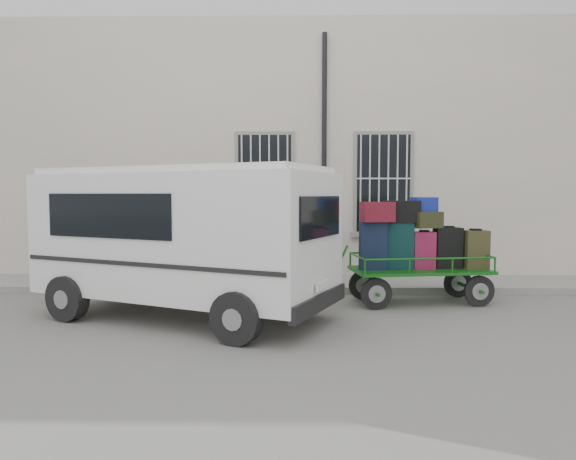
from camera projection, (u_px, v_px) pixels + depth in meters
The scene contains 5 objects.
ground at pixel (278, 310), 8.88m from camera, with size 80.00×80.00×0.00m, color slate.
building at pixel (285, 158), 14.16m from camera, with size 24.00×5.15×6.00m.
sidewalk at pixel (281, 284), 11.07m from camera, with size 24.00×1.70×0.15m, color gray.
luggage_cart at pixel (417, 248), 9.39m from camera, with size 2.95×1.44×1.95m.
van at pixel (184, 233), 8.28m from camera, with size 5.17×3.75×2.42m.
Camera 1 is at (0.30, -8.76, 2.01)m, focal length 32.00 mm.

